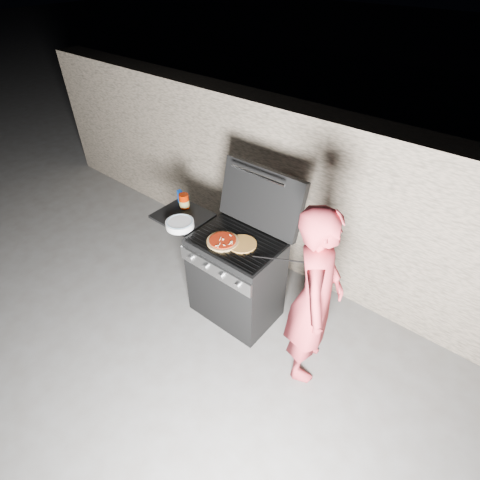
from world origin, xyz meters
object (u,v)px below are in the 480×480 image
Objects in this scene: gas_grill at (216,267)px; person at (315,298)px; sauce_jar at (184,201)px; pizza_topped at (223,241)px.

person is (1.10, -0.08, 0.37)m from gas_grill.
gas_grill is at bearing -12.13° from sauce_jar.
gas_grill is 0.81× the size of person.
sauce_jar is at bearing 60.37° from person.
gas_grill is 0.51m from pizza_topped.
person reaches higher than gas_grill.
gas_grill is 4.76× the size of pizza_topped.
sauce_jar is at bearing 164.20° from pizza_topped.
pizza_topped is at bearing 67.22° from person.
person is at bearing 0.26° from pizza_topped.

